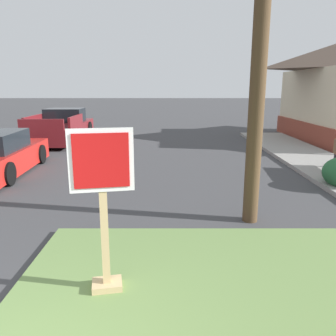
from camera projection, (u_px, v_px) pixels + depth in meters
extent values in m
cube|color=#668447|center=(253.00, 317.00, 3.64)|extent=(5.66, 4.55, 0.08)
cube|color=tan|center=(103.00, 215.00, 3.89)|extent=(0.11, 0.11, 1.90)
cube|color=tan|center=(107.00, 285.00, 4.11)|extent=(0.41, 0.34, 0.08)
cube|color=white|center=(101.00, 161.00, 3.69)|extent=(0.71, 0.14, 0.72)
cube|color=red|center=(101.00, 161.00, 3.68)|extent=(0.60, 0.12, 0.61)
cylinder|color=black|center=(40.00, 154.00, 11.14)|extent=(0.25, 0.63, 0.62)
cylinder|color=black|center=(7.00, 174.00, 8.60)|extent=(0.25, 0.63, 0.62)
sphere|color=white|center=(5.00, 146.00, 11.77)|extent=(0.14, 0.14, 0.14)
sphere|color=white|center=(37.00, 146.00, 11.82)|extent=(0.14, 0.14, 0.14)
cube|color=maroon|center=(61.00, 131.00, 15.68)|extent=(2.08, 5.46, 0.68)
cube|color=black|center=(64.00, 116.00, 16.27)|extent=(1.74, 1.45, 0.68)
cube|color=maroon|center=(33.00, 121.00, 14.61)|extent=(0.16, 2.28, 0.44)
cube|color=maroon|center=(75.00, 121.00, 14.66)|extent=(0.16, 2.28, 0.44)
cube|color=maroon|center=(41.00, 125.00, 12.97)|extent=(1.75, 0.15, 0.44)
cylinder|color=black|center=(52.00, 129.00, 17.26)|extent=(0.28, 0.77, 0.76)
cylinder|color=black|center=(88.00, 129.00, 17.31)|extent=(0.28, 0.77, 0.76)
cylinder|color=black|center=(29.00, 138.00, 14.11)|extent=(0.28, 0.77, 0.76)
cylinder|color=black|center=(72.00, 138.00, 14.16)|extent=(0.28, 0.77, 0.76)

